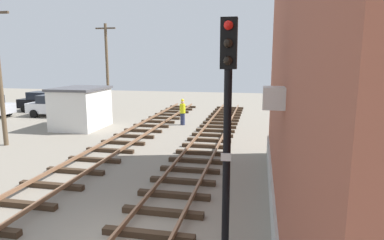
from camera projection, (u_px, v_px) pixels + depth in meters
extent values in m
cube|color=#38281C|center=(148.00, 235.00, 8.68)|extent=(2.50, 0.24, 0.18)
cube|color=#38281C|center=(163.00, 212.00, 9.94)|extent=(2.50, 0.24, 0.18)
cube|color=#38281C|center=(174.00, 195.00, 11.21)|extent=(2.50, 0.24, 0.18)
cube|color=#38281C|center=(183.00, 181.00, 12.48)|extent=(2.50, 0.24, 0.18)
cube|color=#38281C|center=(190.00, 170.00, 13.75)|extent=(2.50, 0.24, 0.18)
cube|color=#38281C|center=(196.00, 161.00, 15.01)|extent=(2.50, 0.24, 0.18)
cube|color=#38281C|center=(201.00, 153.00, 16.28)|extent=(2.50, 0.24, 0.18)
cube|color=#38281C|center=(205.00, 146.00, 17.55)|extent=(2.50, 0.24, 0.18)
cube|color=#38281C|center=(209.00, 140.00, 18.82)|extent=(2.50, 0.24, 0.18)
cube|color=#38281C|center=(212.00, 135.00, 20.09)|extent=(2.50, 0.24, 0.18)
cube|color=#38281C|center=(215.00, 131.00, 21.35)|extent=(2.50, 0.24, 0.18)
cube|color=#38281C|center=(218.00, 127.00, 22.62)|extent=(2.50, 0.24, 0.18)
cube|color=#38281C|center=(220.00, 123.00, 23.89)|extent=(2.50, 0.24, 0.18)
cube|color=#38281C|center=(222.00, 120.00, 25.16)|extent=(2.50, 0.24, 0.18)
cube|color=#38281C|center=(224.00, 117.00, 26.43)|extent=(2.50, 0.24, 0.18)
cube|color=#38281C|center=(226.00, 114.00, 27.69)|extent=(2.50, 0.24, 0.18)
cube|color=#38281C|center=(227.00, 112.00, 28.96)|extent=(2.50, 0.24, 0.18)
cube|color=#38281C|center=(229.00, 110.00, 30.23)|extent=(2.50, 0.24, 0.18)
cube|color=#38281C|center=(230.00, 108.00, 31.50)|extent=(2.50, 0.24, 0.18)
cube|color=brown|center=(111.00, 239.00, 8.16)|extent=(0.08, 49.99, 0.14)
cube|color=#38281C|center=(21.00, 204.00, 10.50)|extent=(2.50, 0.24, 0.18)
cube|color=#38281C|center=(52.00, 186.00, 12.05)|extent=(2.50, 0.24, 0.18)
cube|color=#38281C|center=(76.00, 171.00, 13.60)|extent=(2.50, 0.24, 0.18)
cube|color=#38281C|center=(95.00, 160.00, 15.16)|extent=(2.50, 0.24, 0.18)
cube|color=#38281C|center=(110.00, 150.00, 16.71)|extent=(2.50, 0.24, 0.18)
cube|color=#38281C|center=(123.00, 143.00, 18.27)|extent=(2.50, 0.24, 0.18)
cube|color=#38281C|center=(134.00, 136.00, 19.82)|extent=(2.50, 0.24, 0.18)
cube|color=#38281C|center=(143.00, 131.00, 21.37)|extent=(2.50, 0.24, 0.18)
cube|color=#38281C|center=(151.00, 126.00, 22.93)|extent=(2.50, 0.24, 0.18)
cube|color=#38281C|center=(158.00, 122.00, 24.48)|extent=(2.50, 0.24, 0.18)
cube|color=#38281C|center=(164.00, 118.00, 26.04)|extent=(2.50, 0.24, 0.18)
cube|color=#38281C|center=(170.00, 115.00, 27.59)|extent=(2.50, 0.24, 0.18)
cube|color=#38281C|center=(175.00, 112.00, 29.15)|extent=(2.50, 0.24, 0.18)
cube|color=#38281C|center=(179.00, 109.00, 30.70)|extent=(2.50, 0.24, 0.18)
cube|color=#38281C|center=(183.00, 107.00, 32.25)|extent=(2.50, 0.24, 0.18)
cube|color=brown|center=(1.00, 226.00, 8.77)|extent=(0.08, 49.99, 0.14)
cylinder|color=black|center=(227.00, 165.00, 7.71)|extent=(0.18, 0.18, 4.38)
cube|color=black|center=(229.00, 44.00, 7.22)|extent=(0.36, 0.24, 1.10)
sphere|color=red|center=(228.00, 25.00, 6.98)|extent=(0.20, 0.20, 0.20)
sphere|color=black|center=(228.00, 43.00, 7.05)|extent=(0.20, 0.20, 0.20)
sphere|color=black|center=(228.00, 61.00, 7.11)|extent=(0.20, 0.20, 0.20)
cube|color=white|center=(226.00, 157.00, 7.54)|extent=(0.24, 0.03, 0.18)
cube|color=#B2B2AD|center=(273.00, 207.00, 9.45)|extent=(0.08, 14.54, 0.90)
cube|color=silver|center=(274.00, 98.00, 6.79)|extent=(0.44, 0.60, 0.44)
cube|color=silver|center=(81.00, 109.00, 22.48)|extent=(2.80, 3.60, 2.60)
cube|color=#4C4C51|center=(80.00, 89.00, 22.24)|extent=(3.00, 3.80, 0.16)
cube|color=brown|center=(63.00, 113.00, 22.82)|extent=(0.06, 0.90, 2.00)
cube|color=silver|center=(55.00, 108.00, 27.17)|extent=(4.20, 1.80, 0.80)
cube|color=#1E232D|center=(54.00, 99.00, 27.04)|extent=(2.31, 1.66, 0.64)
cylinder|color=black|center=(76.00, 111.00, 27.85)|extent=(0.64, 0.24, 0.64)
cylinder|color=black|center=(63.00, 115.00, 26.11)|extent=(0.64, 0.24, 0.64)
cylinder|color=black|center=(48.00, 110.00, 28.36)|extent=(0.64, 0.24, 0.64)
cylinder|color=black|center=(34.00, 114.00, 26.63)|extent=(0.64, 0.24, 0.64)
cube|color=black|center=(44.00, 103.00, 29.87)|extent=(4.20, 1.80, 0.80)
cube|color=#1E232D|center=(43.00, 95.00, 29.74)|extent=(2.31, 1.66, 0.64)
cylinder|color=black|center=(63.00, 107.00, 30.55)|extent=(0.64, 0.24, 0.64)
cylinder|color=black|center=(51.00, 110.00, 28.81)|extent=(0.64, 0.24, 0.64)
cylinder|color=black|center=(38.00, 106.00, 31.06)|extent=(0.64, 0.24, 0.64)
cylinder|color=black|center=(25.00, 109.00, 29.33)|extent=(0.64, 0.24, 0.64)
cylinder|color=black|center=(8.00, 112.00, 27.48)|extent=(0.64, 0.24, 0.64)
cylinder|color=brown|center=(0.00, 77.00, 17.47)|extent=(0.24, 0.24, 7.34)
cylinder|color=brown|center=(107.00, 69.00, 29.02)|extent=(0.24, 0.24, 7.63)
cube|color=#4C3D2D|center=(105.00, 28.00, 28.41)|extent=(1.80, 0.12, 0.12)
cylinder|color=#262D4C|center=(183.00, 119.00, 23.66)|extent=(0.32, 0.32, 0.85)
cylinder|color=yellow|center=(183.00, 109.00, 23.53)|extent=(0.40, 0.40, 0.65)
sphere|color=tan|center=(183.00, 102.00, 23.45)|extent=(0.24, 0.24, 0.24)
sphere|color=yellow|center=(183.00, 100.00, 23.42)|extent=(0.22, 0.22, 0.22)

